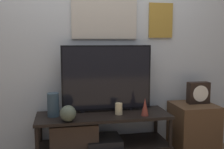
# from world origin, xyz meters

# --- Properties ---
(wall_back) EXTENTS (6.40, 0.08, 2.70)m
(wall_back) POSITION_xyz_m (0.01, 0.57, 1.36)
(wall_back) COLOR #B2BCC6
(wall_back) RESTS_ON ground_plane
(media_console) EXTENTS (1.39, 0.48, 0.55)m
(media_console) POSITION_xyz_m (-0.12, 0.28, 0.35)
(media_console) COLOR black
(media_console) RESTS_ON ground_plane
(television) EXTENTS (0.97, 0.05, 0.72)m
(television) POSITION_xyz_m (0.06, 0.38, 0.92)
(television) COLOR black
(television) RESTS_ON media_console
(vase_slim_bronze) EXTENTS (0.08, 0.08, 0.18)m
(vase_slim_bronze) POSITION_xyz_m (0.41, 0.14, 0.64)
(vase_slim_bronze) COLOR brown
(vase_slim_bronze) RESTS_ON media_console
(vase_round_glass) EXTENTS (0.16, 0.16, 0.16)m
(vase_round_glass) POSITION_xyz_m (-0.37, 0.10, 0.63)
(vase_round_glass) COLOR #4C5647
(vase_round_glass) RESTS_ON media_console
(vase_tall_ceramic) EXTENTS (0.12, 0.12, 0.24)m
(vase_tall_ceramic) POSITION_xyz_m (-0.51, 0.30, 0.67)
(vase_tall_ceramic) COLOR #2D4251
(vase_tall_ceramic) RESTS_ON media_console
(candle_jar) EXTENTS (0.08, 0.08, 0.12)m
(candle_jar) POSITION_xyz_m (0.15, 0.24, 0.61)
(candle_jar) COLOR beige
(candle_jar) RESTS_ON media_console
(side_table) EXTENTS (0.46, 0.46, 0.60)m
(side_table) POSITION_xyz_m (1.04, 0.29, 0.30)
(side_table) COLOR #513823
(side_table) RESTS_ON ground_plane
(mantel_clock) EXTENTS (0.25, 0.11, 0.24)m
(mantel_clock) POSITION_xyz_m (1.10, 0.32, 0.72)
(mantel_clock) COLOR black
(mantel_clock) RESTS_ON side_table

